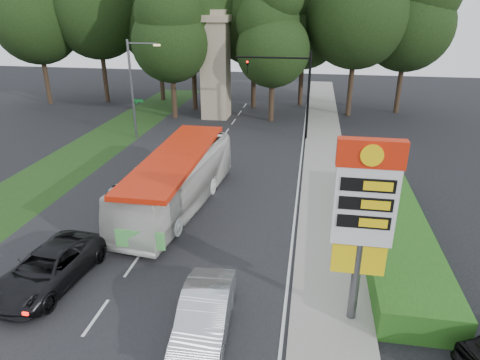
% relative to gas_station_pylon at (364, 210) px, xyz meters
% --- Properties ---
extents(ground, '(120.00, 120.00, 0.00)m').
position_rel_gas_station_pylon_xyz_m(ground, '(-9.20, -1.99, -4.45)').
color(ground, black).
rests_on(ground, ground).
extents(road_surface, '(14.00, 80.00, 0.02)m').
position_rel_gas_station_pylon_xyz_m(road_surface, '(-9.20, 10.01, -4.44)').
color(road_surface, black).
rests_on(road_surface, ground).
extents(sidewalk_right, '(3.00, 80.00, 0.12)m').
position_rel_gas_station_pylon_xyz_m(sidewalk_right, '(-0.70, 10.01, -4.39)').
color(sidewalk_right, gray).
rests_on(sidewalk_right, ground).
extents(grass_verge_left, '(5.00, 50.00, 0.02)m').
position_rel_gas_station_pylon_xyz_m(grass_verge_left, '(-18.70, 16.01, -4.44)').
color(grass_verge_left, '#193814').
rests_on(grass_verge_left, ground).
extents(hedge, '(3.00, 14.00, 1.20)m').
position_rel_gas_station_pylon_xyz_m(hedge, '(2.30, 6.01, -3.85)').
color(hedge, '#215316').
rests_on(hedge, ground).
extents(gas_station_pylon, '(2.10, 0.45, 6.85)m').
position_rel_gas_station_pylon_xyz_m(gas_station_pylon, '(0.00, 0.00, 0.00)').
color(gas_station_pylon, '#59595E').
rests_on(gas_station_pylon, ground).
extents(traffic_signal_mast, '(6.10, 0.35, 7.20)m').
position_rel_gas_station_pylon_xyz_m(traffic_signal_mast, '(-3.52, 22.00, 0.22)').
color(traffic_signal_mast, black).
rests_on(traffic_signal_mast, ground).
extents(streetlight_signs, '(2.75, 0.98, 8.00)m').
position_rel_gas_station_pylon_xyz_m(streetlight_signs, '(-16.19, 20.01, -0.01)').
color(streetlight_signs, '#59595E').
rests_on(streetlight_signs, ground).
extents(monument, '(3.00, 3.00, 10.05)m').
position_rel_gas_station_pylon_xyz_m(monument, '(-11.20, 28.01, 0.66)').
color(monument, tan).
rests_on(monument, ground).
extents(tree_far_west, '(8.96, 8.96, 17.60)m').
position_rel_gas_station_pylon_xyz_m(tree_far_west, '(-31.20, 31.01, 6.24)').
color(tree_far_west, '#2D2116').
rests_on(tree_far_west, ground).
extents(tree_west_near, '(8.40, 8.40, 16.50)m').
position_rel_gas_station_pylon_xyz_m(tree_west_near, '(-19.20, 35.01, 5.57)').
color(tree_west_near, '#2D2116').
rests_on(tree_west_near, ground).
extents(tree_east_near, '(8.12, 8.12, 15.95)m').
position_rel_gas_station_pylon_xyz_m(tree_east_near, '(-3.20, 35.01, 5.23)').
color(tree_east_near, '#2D2116').
rests_on(tree_east_near, ground).
extents(tree_far_east, '(8.68, 8.68, 17.05)m').
position_rel_gas_station_pylon_xyz_m(tree_far_east, '(6.80, 33.01, 5.90)').
color(tree_far_east, '#2D2116').
rests_on(tree_far_east, ground).
extents(tree_monument_left, '(7.28, 7.28, 14.30)m').
position_rel_gas_station_pylon_xyz_m(tree_monument_left, '(-15.20, 27.01, 4.23)').
color(tree_monument_left, '#2D2116').
rests_on(tree_monument_left, ground).
extents(tree_monument_right, '(6.72, 6.72, 13.20)m').
position_rel_gas_station_pylon_xyz_m(tree_monument_right, '(-5.70, 27.51, 3.56)').
color(tree_monument_right, '#2D2116').
rests_on(tree_monument_right, ground).
extents(transit_bus, '(3.87, 11.58, 3.16)m').
position_rel_gas_station_pylon_xyz_m(transit_bus, '(-8.90, 7.82, -2.87)').
color(transit_bus, white).
rests_on(transit_bus, ground).
extents(sedan_silver, '(1.97, 4.85, 1.56)m').
position_rel_gas_station_pylon_xyz_m(sedan_silver, '(-5.07, -1.58, -3.67)').
color(sedan_silver, '#B6B7BE').
rests_on(sedan_silver, ground).
extents(suv_charcoal, '(2.99, 5.57, 1.49)m').
position_rel_gas_station_pylon_xyz_m(suv_charcoal, '(-12.00, 0.14, -3.71)').
color(suv_charcoal, black).
rests_on(suv_charcoal, ground).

